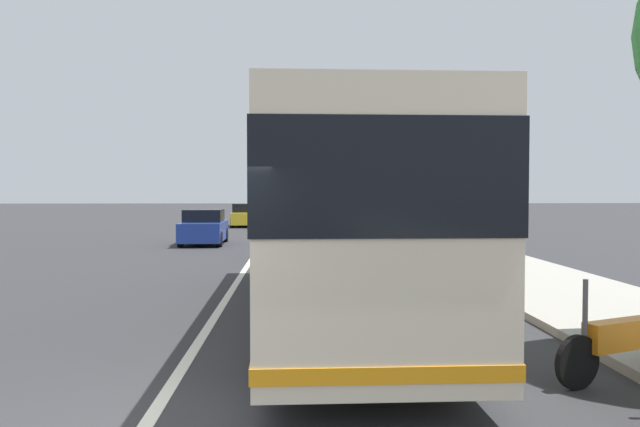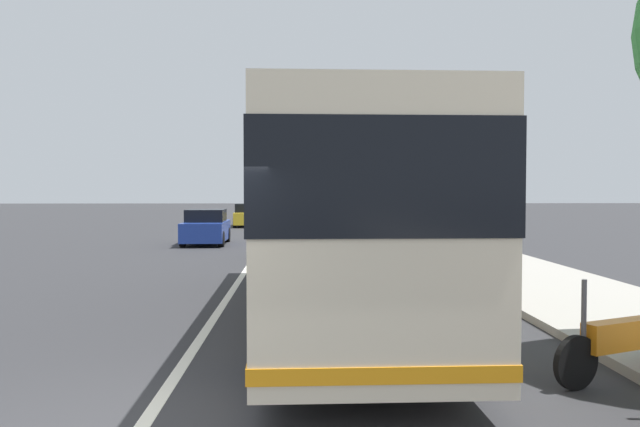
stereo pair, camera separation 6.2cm
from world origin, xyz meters
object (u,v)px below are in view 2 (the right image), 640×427
(motorcycle_by_tree, at_px, (622,342))
(car_behind_bus, at_px, (303,213))
(car_oncoming, at_px, (249,216))
(car_far_distant, at_px, (206,228))
(car_ahead_same_lane, at_px, (311,237))
(coach_bus, at_px, (336,209))

(motorcycle_by_tree, relative_size, car_behind_bus, 0.43)
(car_oncoming, bearing_deg, car_far_distant, -7.11)
(car_far_distant, xyz_separation_m, car_behind_bus, (17.25, -4.29, 0.04))
(car_ahead_same_lane, relative_size, car_oncoming, 1.05)
(motorcycle_by_tree, distance_m, car_ahead_same_lane, 14.73)
(car_far_distant, bearing_deg, coach_bus, 15.60)
(car_ahead_same_lane, distance_m, car_far_distant, 6.92)
(car_behind_bus, bearing_deg, car_oncoming, 134.48)
(coach_bus, height_order, car_behind_bus, coach_bus)
(car_ahead_same_lane, xyz_separation_m, car_behind_bus, (22.60, 0.10, 0.04))
(motorcycle_by_tree, relative_size, car_oncoming, 0.49)
(motorcycle_by_tree, distance_m, car_behind_bus, 37.10)
(coach_bus, xyz_separation_m, motorcycle_by_tree, (-4.18, -3.17, -1.47))
(car_far_distant, bearing_deg, motorcycle_by_tree, 20.58)
(car_far_distant, height_order, car_oncoming, car_far_distant)
(motorcycle_by_tree, bearing_deg, car_behind_bus, -108.04)
(motorcycle_by_tree, xyz_separation_m, car_ahead_same_lane, (14.33, 3.43, 0.23))
(car_far_distant, bearing_deg, car_ahead_same_lane, 38.28)
(coach_bus, distance_m, car_far_distant, 16.22)
(car_oncoming, bearing_deg, car_behind_bus, 132.99)
(coach_bus, bearing_deg, car_behind_bus, -0.33)
(car_behind_bus, xyz_separation_m, car_oncoming, (-3.79, 3.54, -0.05))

